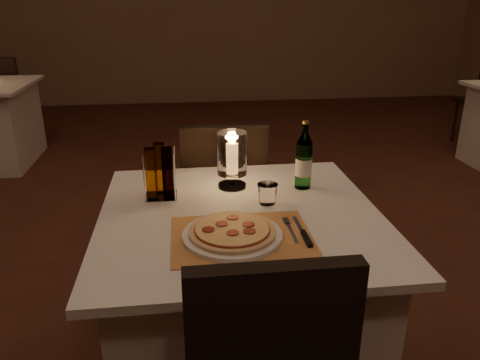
{
  "coord_description": "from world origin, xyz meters",
  "views": [
    {
      "loc": [
        -0.31,
        -1.97,
        1.46
      ],
      "look_at": [
        -0.12,
        -0.45,
        0.86
      ],
      "focal_mm": 35.0,
      "sensor_mm": 36.0,
      "label": 1
    }
  ],
  "objects": [
    {
      "name": "floor",
      "position": [
        0.0,
        0.0,
        -0.01
      ],
      "size": [
        8.0,
        10.0,
        0.02
      ],
      "primitive_type": "cube",
      "color": "#4D2418",
      "rests_on": "ground"
    },
    {
      "name": "main_table",
      "position": [
        -0.12,
        -0.47,
        0.37
      ],
      "size": [
        1.0,
        1.0,
        0.74
      ],
      "color": "white",
      "rests_on": "ground"
    },
    {
      "name": "chair_far",
      "position": [
        -0.12,
        0.24,
        0.55
      ],
      "size": [
        0.42,
        0.42,
        0.9
      ],
      "color": "black",
      "rests_on": "ground"
    },
    {
      "name": "placemat",
      "position": [
        -0.14,
        -0.65,
        0.74
      ],
      "size": [
        0.45,
        0.34,
        0.0
      ],
      "primitive_type": "cube",
      "color": "#C28143",
      "rests_on": "main_table"
    },
    {
      "name": "plate",
      "position": [
        -0.17,
        -0.65,
        0.75
      ],
      "size": [
        0.32,
        0.32,
        0.01
      ],
      "primitive_type": "cylinder",
      "color": "white",
      "rests_on": "placemat"
    },
    {
      "name": "pizza",
      "position": [
        -0.17,
        -0.65,
        0.77
      ],
      "size": [
        0.28,
        0.28,
        0.02
      ],
      "color": "#D8B77F",
      "rests_on": "plate"
    },
    {
      "name": "fork",
      "position": [
        0.02,
        -0.62,
        0.75
      ],
      "size": [
        0.02,
        0.18,
        0.0
      ],
      "color": "silver",
      "rests_on": "placemat"
    },
    {
      "name": "knife",
      "position": [
        0.06,
        -0.68,
        0.75
      ],
      "size": [
        0.02,
        0.22,
        0.01
      ],
      "color": "black",
      "rests_on": "placemat"
    },
    {
      "name": "tumbler",
      "position": [
        -0.01,
        -0.4,
        0.78
      ],
      "size": [
        0.08,
        0.08,
        0.08
      ],
      "primitive_type": null,
      "color": "white",
      "rests_on": "main_table"
    },
    {
      "name": "water_bottle",
      "position": [
        0.16,
        -0.26,
        0.85
      ],
      "size": [
        0.07,
        0.07,
        0.28
      ],
      "color": "#58A359",
      "rests_on": "main_table"
    },
    {
      "name": "hurricane_candle",
      "position": [
        -0.12,
        -0.22,
        0.87
      ],
      "size": [
        0.12,
        0.12,
        0.23
      ],
      "color": "white",
      "rests_on": "main_table"
    },
    {
      "name": "cruet_caddy",
      "position": [
        -0.41,
        -0.3,
        0.84
      ],
      "size": [
        0.12,
        0.12,
        0.21
      ],
      "color": "white",
      "rests_on": "main_table"
    },
    {
      "name": "neighbor_chair_lb",
      "position": [
        -2.17,
        3.18,
        0.55
      ],
      "size": [
        0.42,
        0.42,
        0.9
      ],
      "color": "black",
      "rests_on": "ground"
    }
  ]
}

